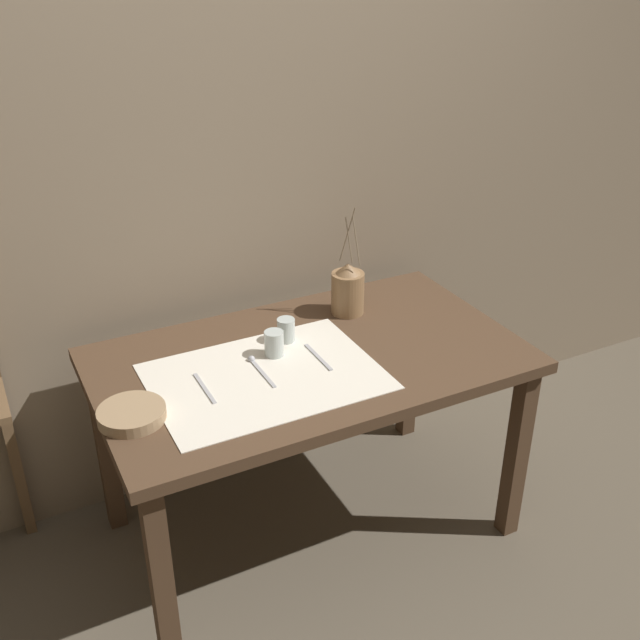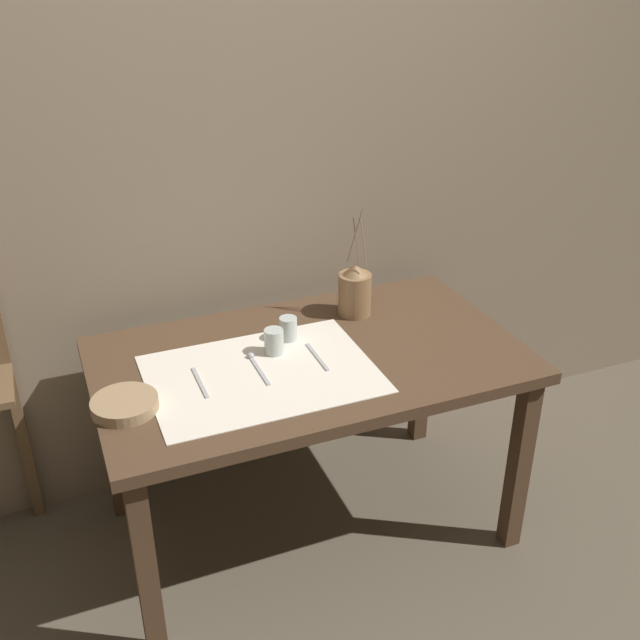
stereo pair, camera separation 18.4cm
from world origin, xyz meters
name	(u,v)px [view 2 (the right image)]	position (x,y,z in m)	size (l,w,h in m)	color
ground_plane	(310,525)	(0.00, 0.00, 0.00)	(12.00, 12.00, 0.00)	brown
stone_wall_back	(255,171)	(0.00, 0.51, 1.20)	(7.00, 0.06, 2.40)	gray
wooden_table	(309,377)	(0.00, 0.00, 0.64)	(1.38, 0.80, 0.73)	#4C3523
linen_cloth	(262,374)	(-0.18, -0.06, 0.73)	(0.70, 0.50, 0.00)	silver
pitcher_with_flowers	(355,291)	(0.26, 0.21, 0.82)	(0.12, 0.12, 0.40)	olive
wooden_bowl	(125,405)	(-0.60, -0.09, 0.75)	(0.19, 0.19, 0.04)	#9E7F5B
glass_tumbler_near	(274,341)	(-0.10, 0.05, 0.77)	(0.06, 0.06, 0.08)	#B7C1BC
glass_tumbler_far	(288,329)	(-0.03, 0.12, 0.77)	(0.06, 0.06, 0.08)	#B7C1BC
knife_center	(200,383)	(-0.37, -0.04, 0.73)	(0.01, 0.18, 0.00)	#A8A8AD
spoon_inner	(254,362)	(-0.18, 0.01, 0.74)	(0.02, 0.19, 0.02)	#A8A8AD
fork_inner	(317,357)	(0.02, -0.03, 0.73)	(0.01, 0.18, 0.00)	#A8A8AD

